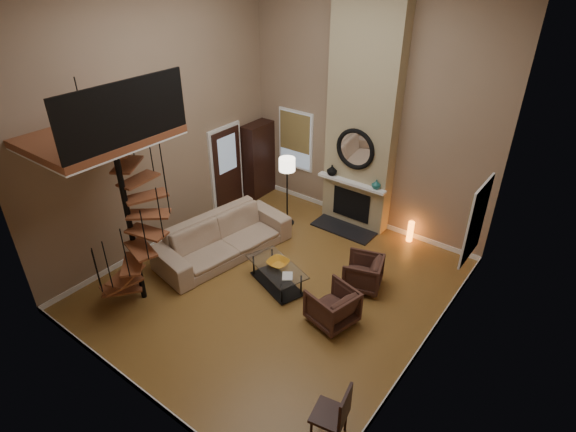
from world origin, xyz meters
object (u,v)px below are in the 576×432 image
Objects in this scene: coffee_table at (277,273)px; accent_lamp at (410,231)px; hutch at (259,160)px; side_chair at (336,413)px; sofa at (224,237)px; armchair_near at (366,273)px; armchair_far at (335,308)px; floor_lamp at (287,170)px.

coffee_table is 3.37m from accent_lamp.
hutch is 2.07× the size of side_chair.
sofa reaches higher than armchair_near.
side_chair is at bearing -108.57° from sofa.
armchair_near is 1.21m from armchair_far.
floor_lamp is 3.45× the size of accent_lamp.
sofa is 4.17m from accent_lamp.
side_chair is (1.19, -1.89, 0.17)m from armchair_far.
floor_lamp reaches higher than side_chair.
sofa reaches higher than coffee_table.
accent_lamp is 0.51× the size of side_chair.
floor_lamp reaches higher than accent_lamp.
armchair_near is at bearing -163.89° from armchair_far.
hutch is at bearing 138.05° from side_chair.
armchair_near is at bearing -65.52° from sofa.
floor_lamp is at bearing -0.69° from sofa.
armchair_far reaches higher than accent_lamp.
hutch reaches higher than floor_lamp.
sofa is 2.11m from floor_lamp.
coffee_table is at bearing -85.32° from armchair_far.
coffee_table is at bearing -57.83° from floor_lamp.
coffee_table is 3.43m from side_chair.
coffee_table is (2.81, -2.81, -0.67)m from hutch.
accent_lamp reaches higher than coffee_table.
side_chair is (1.25, -5.18, 0.28)m from accent_lamp.
armchair_near is 3.07m from floor_lamp.
side_chair reaches higher than armchair_far.
armchair_far is at bearing -15.26° from armchair_near.
hutch is at bearing -176.66° from accent_lamp.
armchair_near is 1.74m from coffee_table.
side_chair is at bearing 46.03° from armchair_far.
armchair_far is at bearing -87.92° from sofa.
floor_lamp is 3.11m from accent_lamp.
armchair_far is at bearing -39.11° from floor_lamp.
armchair_near is 1.45× the size of accent_lamp.
accent_lamp is at bearing -36.58° from sofa.
floor_lamp is (-1.25, 1.99, 1.13)m from coffee_table.
floor_lamp reaches higher than armchair_near.
hutch is 4.67m from armchair_near.
accent_lamp is (2.68, 1.06, -1.16)m from floor_lamp.
floor_lamp is (0.34, 1.81, 1.02)m from sofa.
armchair_near is 0.49× the size of coffee_table.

